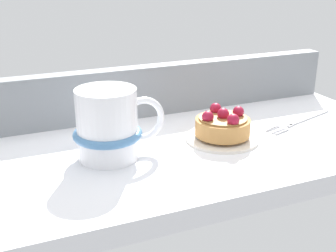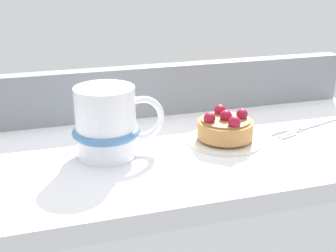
{
  "view_description": "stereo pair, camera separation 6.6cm",
  "coord_description": "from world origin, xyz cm",
  "px_view_note": "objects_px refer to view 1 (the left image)",
  "views": [
    {
      "loc": [
        -27.91,
        -57.09,
        27.18
      ],
      "look_at": [
        -3.85,
        -0.24,
        3.63
      ],
      "focal_mm": 46.95,
      "sensor_mm": 36.0,
      "label": 1
    },
    {
      "loc": [
        -21.7,
        -59.33,
        27.18
      ],
      "look_at": [
        -3.85,
        -0.24,
        3.63
      ],
      "focal_mm": 46.95,
      "sensor_mm": 36.0,
      "label": 2
    }
  ],
  "objects_px": {
    "dessert_fork": "(300,121)",
    "raspberry_tart": "(223,124)",
    "dessert_plate": "(222,137)",
    "coffee_mug": "(109,125)"
  },
  "relations": [
    {
      "from": "dessert_fork",
      "to": "raspberry_tart",
      "type": "bearing_deg",
      "value": -174.21
    },
    {
      "from": "dessert_plate",
      "to": "coffee_mug",
      "type": "relative_size",
      "value": 0.85
    },
    {
      "from": "coffee_mug",
      "to": "dessert_plate",
      "type": "bearing_deg",
      "value": -1.85
    },
    {
      "from": "raspberry_tart",
      "to": "dessert_plate",
      "type": "bearing_deg",
      "value": 113.78
    },
    {
      "from": "dessert_fork",
      "to": "coffee_mug",
      "type": "bearing_deg",
      "value": -178.21
    },
    {
      "from": "coffee_mug",
      "to": "dessert_fork",
      "type": "xyz_separation_m",
      "value": [
        0.35,
        0.01,
        -0.05
      ]
    },
    {
      "from": "coffee_mug",
      "to": "dessert_fork",
      "type": "bearing_deg",
      "value": 1.79
    },
    {
      "from": "dessert_plate",
      "to": "dessert_fork",
      "type": "height_order",
      "value": "dessert_plate"
    },
    {
      "from": "raspberry_tart",
      "to": "coffee_mug",
      "type": "height_order",
      "value": "coffee_mug"
    },
    {
      "from": "raspberry_tart",
      "to": "coffee_mug",
      "type": "xyz_separation_m",
      "value": [
        -0.18,
        0.01,
        0.02
      ]
    }
  ]
}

